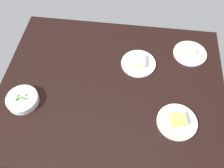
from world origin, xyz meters
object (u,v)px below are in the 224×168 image
(plate_eggs, at_px, (190,53))
(plate_sandwich, at_px, (138,63))
(plate_cheese, at_px, (177,121))
(bowl_peas, at_px, (22,99))

(plate_eggs, relative_size, plate_sandwich, 0.99)
(plate_cheese, bearing_deg, plate_eggs, -100.49)
(plate_eggs, xyz_separation_m, plate_cheese, (0.09, 0.49, 0.00))
(plate_eggs, xyz_separation_m, plate_sandwich, (0.32, 0.12, 0.00))
(plate_sandwich, bearing_deg, plate_cheese, 121.60)
(bowl_peas, relative_size, plate_cheese, 0.83)
(plate_eggs, xyz_separation_m, bowl_peas, (0.93, 0.47, 0.01))
(bowl_peas, height_order, plate_cheese, bowl_peas)
(plate_sandwich, relative_size, plate_cheese, 1.00)
(plate_eggs, height_order, plate_cheese, plate_cheese)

